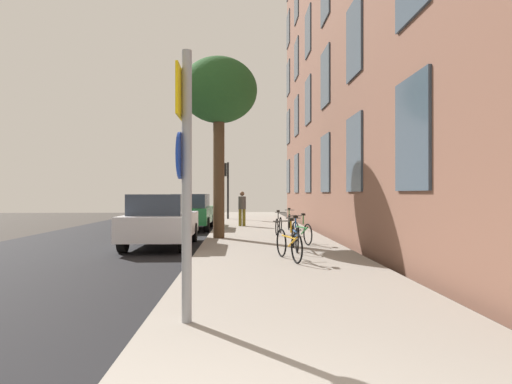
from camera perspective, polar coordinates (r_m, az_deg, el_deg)
The scene contains 15 objects.
ground_plane at distance 17.28m, azimuth -10.71°, elevation -5.68°, with size 41.80×41.80×0.00m, color #332D28.
road_asphalt at distance 17.71m, azimuth -17.48°, elevation -5.53°, with size 7.00×38.00×0.01m, color black.
sidewalk at distance 17.12m, azimuth 1.01°, elevation -5.54°, with size 4.20×38.00×0.12m, color gray.
building_facade at distance 18.30m, azimuth 9.90°, elevation 22.42°, with size 0.56×27.00×17.34m.
sign_post at distance 5.30m, azimuth -9.27°, elevation 3.26°, with size 0.16×0.60×3.25m.
traffic_light at distance 26.50m, azimuth -3.90°, elevation 1.57°, with size 0.43×0.24×3.42m.
tree_near at distance 15.57m, azimuth -4.86°, elevation 12.66°, with size 2.66×2.66×6.24m.
bicycle_0 at distance 10.15m, azimuth 4.30°, elevation -6.71°, with size 0.54×1.70×0.98m.
bicycle_1 at distance 11.92m, azimuth 5.10°, elevation -5.80°, with size 0.42×1.74×0.95m.
bicycle_2 at distance 13.53m, azimuth 5.94°, elevation -5.16°, with size 0.54×1.62×0.93m.
bicycle_3 at distance 16.54m, azimuth 2.97°, elevation -4.29°, with size 0.52×1.60×0.91m.
bicycle_4 at distance 18.96m, azimuth 4.35°, elevation -3.76°, with size 0.43×1.58×0.91m.
pedestrian_0 at distance 20.63m, azimuth -1.83°, elevation -1.87°, with size 0.41×0.41×1.63m.
car_0 at distance 13.80m, azimuth -12.21°, elevation -3.56°, with size 1.89×4.26×1.62m.
car_1 at distance 20.15m, azimuth -8.38°, elevation -2.50°, with size 1.80×4.37×1.62m.
Camera 1 is at (0.13, -2.02, 1.66)m, focal length 30.71 mm.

